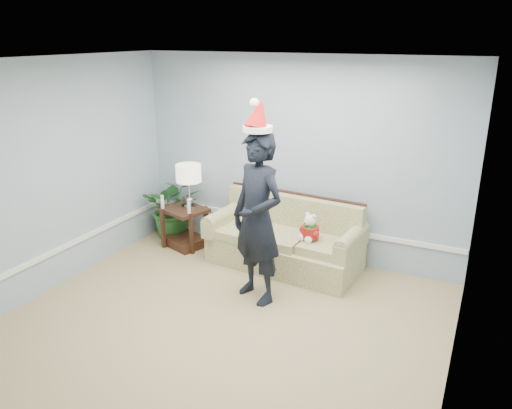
{
  "coord_description": "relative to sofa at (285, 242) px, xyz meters",
  "views": [
    {
      "loc": [
        2.33,
        -3.52,
        2.93
      ],
      "look_at": [
        -0.13,
        1.55,
        0.99
      ],
      "focal_mm": 35.0,
      "sensor_mm": 36.0,
      "label": 1
    }
  ],
  "objects": [
    {
      "name": "room_shell",
      "position": [
        -0.04,
        -2.09,
        1.02
      ],
      "size": [
        4.54,
        5.04,
        2.74
      ],
      "color": "tan",
      "rests_on": "ground"
    },
    {
      "name": "candle_pair",
      "position": [
        -1.59,
        -0.19,
        0.34
      ],
      "size": [
        0.49,
        0.05,
        0.2
      ],
      "color": "silver",
      "rests_on": "side_table"
    },
    {
      "name": "side_table",
      "position": [
        -1.55,
        -0.05,
        -0.1
      ],
      "size": [
        0.73,
        0.67,
        0.58
      ],
      "rotation": [
        0.0,
        0.0,
        -0.33
      ],
      "color": "#3D2116",
      "rests_on": "room_shell"
    },
    {
      "name": "table_lamp",
      "position": [
        -1.48,
        0.0,
        0.74
      ],
      "size": [
        0.35,
        0.35,
        0.63
      ],
      "color": "silver",
      "rests_on": "side_table"
    },
    {
      "name": "teddy_bear",
      "position": [
        0.38,
        -0.15,
        0.29
      ],
      "size": [
        0.29,
        0.29,
        0.36
      ],
      "rotation": [
        0.0,
        0.0,
        -0.37
      ],
      "color": "white",
      "rests_on": "sofa"
    },
    {
      "name": "houseplant",
      "position": [
        -1.88,
        0.18,
        0.15
      ],
      "size": [
        1.1,
        1.06,
        0.95
      ],
      "primitive_type": "imported",
      "rotation": [
        0.0,
        0.0,
        0.49
      ],
      "color": "#256129",
      "rests_on": "room_shell"
    },
    {
      "name": "wainscot_trim",
      "position": [
        -1.22,
        -0.91,
        0.12
      ],
      "size": [
        4.49,
        4.99,
        0.06
      ],
      "color": "white",
      "rests_on": "room_shell"
    },
    {
      "name": "sofa",
      "position": [
        0.0,
        0.0,
        0.0
      ],
      "size": [
        2.03,
        1.0,
        0.92
      ],
      "rotation": [
        0.0,
        0.0,
        -0.08
      ],
      "color": "brown",
      "rests_on": "room_shell"
    },
    {
      "name": "man",
      "position": [
        0.04,
        -0.94,
        0.66
      ],
      "size": [
        0.85,
        0.72,
        1.97
      ],
      "primitive_type": "imported",
      "rotation": [
        0.0,
        0.0,
        -0.41
      ],
      "color": "black",
      "rests_on": "room_shell"
    },
    {
      "name": "santa_hat",
      "position": [
        0.04,
        -0.93,
        1.79
      ],
      "size": [
        0.4,
        0.43,
        0.37
      ],
      "rotation": [
        0.0,
        0.0,
        -0.33
      ],
      "color": "white",
      "rests_on": "man"
    }
  ]
}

